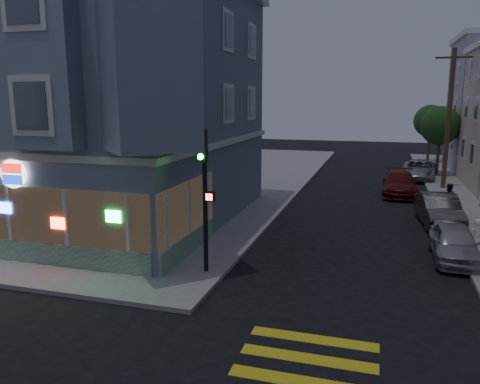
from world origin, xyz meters
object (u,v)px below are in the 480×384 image
at_px(parked_car_c, 399,184).
at_px(fire_hydrant, 478,228).
at_px(pedestrian_a, 448,199).
at_px(parked_car_a, 454,243).
at_px(utility_pole, 449,117).
at_px(parked_car_b, 439,210).
at_px(traffic_signal, 204,178).
at_px(street_tree_near, 440,126).
at_px(parked_car_d, 418,170).
at_px(street_tree_far, 430,121).

bearing_deg(parked_car_c, fire_hydrant, -72.31).
height_order(pedestrian_a, parked_car_a, pedestrian_a).
distance_m(utility_pole, parked_car_b, 10.62).
relative_size(parked_car_b, traffic_signal, 0.94).
distance_m(parked_car_b, traffic_signal, 12.85).
height_order(pedestrian_a, traffic_signal, traffic_signal).
bearing_deg(pedestrian_a, traffic_signal, 27.79).
relative_size(parked_car_a, fire_hydrant, 4.69).
distance_m(street_tree_near, parked_car_d, 4.07).
bearing_deg(street_tree_far, street_tree_near, -90.00).
height_order(street_tree_far, fire_hydrant, street_tree_far).
distance_m(pedestrian_a, fire_hydrant, 4.18).
distance_m(street_tree_far, fire_hydrant, 26.28).
xyz_separation_m(parked_car_c, traffic_signal, (-6.79, -16.46, 2.70)).
bearing_deg(pedestrian_a, parked_car_c, -91.25).
bearing_deg(parked_car_a, street_tree_near, 85.47).
height_order(parked_car_c, fire_hydrant, parked_car_c).
relative_size(parked_car_a, parked_car_c, 0.78).
xyz_separation_m(traffic_signal, fire_hydrant, (9.66, 7.06, -2.84)).
relative_size(parked_car_c, fire_hydrant, 6.01).
bearing_deg(street_tree_near, utility_pole, -91.91).
distance_m(street_tree_far, pedestrian_a, 22.19).
bearing_deg(parked_car_d, fire_hydrant, -78.91).
xyz_separation_m(street_tree_far, parked_car_d, (-1.50, -10.00, -3.22)).
xyz_separation_m(parked_car_d, traffic_signal, (-8.36, -23.12, 2.71)).
relative_size(street_tree_far, parked_car_a, 1.35).
height_order(street_tree_near, street_tree_far, same).
relative_size(pedestrian_a, parked_car_a, 0.41).
bearing_deg(parked_car_b, traffic_signal, -137.13).
bearing_deg(traffic_signal, utility_pole, 60.09).
bearing_deg(parked_car_b, street_tree_far, 80.92).
height_order(pedestrian_a, parked_car_b, pedestrian_a).
height_order(street_tree_near, parked_car_d, street_tree_near).
relative_size(utility_pole, street_tree_far, 1.70).
height_order(parked_car_d, traffic_signal, traffic_signal).
xyz_separation_m(pedestrian_a, parked_car_b, (-0.60, -1.77, -0.21)).
xyz_separation_m(utility_pole, parked_car_b, (-1.30, -9.73, -4.04)).
bearing_deg(street_tree_near, parked_car_d, -126.84).
height_order(utility_pole, parked_car_d, utility_pole).
bearing_deg(street_tree_far, utility_pole, -90.82).
height_order(street_tree_far, pedestrian_a, street_tree_far).
relative_size(parked_car_a, parked_car_b, 0.86).
relative_size(utility_pole, pedestrian_a, 5.57).
distance_m(parked_car_a, traffic_signal, 9.75).
bearing_deg(street_tree_far, parked_car_c, -100.43).
bearing_deg(street_tree_near, traffic_signal, -111.42).
bearing_deg(traffic_signal, fire_hydrant, 33.03).
bearing_deg(parked_car_c, parked_car_a, -81.98).
height_order(street_tree_near, fire_hydrant, street_tree_near).
bearing_deg(parked_car_c, traffic_signal, -111.67).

